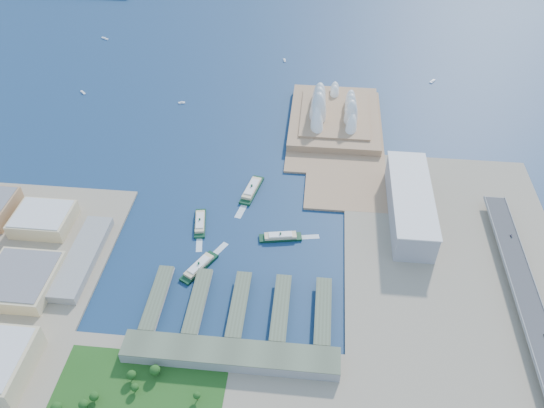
# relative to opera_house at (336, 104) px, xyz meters

# --- Properties ---
(ground) EXTENTS (3000.00, 3000.00, 0.00)m
(ground) POSITION_rel_opera_house_xyz_m (-105.00, -280.00, -32.00)
(ground) COLOR #0F2747
(ground) RESTS_ON ground
(east_land) EXTENTS (240.00, 500.00, 3.00)m
(east_land) POSITION_rel_opera_house_xyz_m (135.00, -330.00, -30.50)
(east_land) COLOR gray
(east_land) RESTS_ON ground
(peninsula) EXTENTS (135.00, 220.00, 3.00)m
(peninsula) POSITION_rel_opera_house_xyz_m (2.50, -20.00, -30.50)
(peninsula) COLOR #9E7956
(peninsula) RESTS_ON ground
(opera_house) EXTENTS (134.00, 180.00, 58.00)m
(opera_house) POSITION_rel_opera_house_xyz_m (0.00, 0.00, 0.00)
(opera_house) COLOR white
(opera_house) RESTS_ON peninsula
(toaster_building) EXTENTS (45.00, 155.00, 35.00)m
(toaster_building) POSITION_rel_opera_house_xyz_m (90.00, -200.00, -11.50)
(toaster_building) COLOR #929297
(toaster_building) RESTS_ON east_land
(expressway) EXTENTS (26.00, 340.00, 11.85)m
(expressway) POSITION_rel_opera_house_xyz_m (195.00, -340.00, -23.07)
(expressway) COLOR gray
(expressway) RESTS_ON east_land
(ferry_wharves) EXTENTS (184.00, 90.00, 9.30)m
(ferry_wharves) POSITION_rel_opera_house_xyz_m (-91.00, -355.00, -27.35)
(ferry_wharves) COLOR #4D5843
(ferry_wharves) RESTS_ON ground
(terminal_building) EXTENTS (200.00, 28.00, 12.00)m
(terminal_building) POSITION_rel_opera_house_xyz_m (-90.00, -415.00, -23.00)
(terminal_building) COLOR gray
(terminal_building) RESTS_ON south_land
(park) EXTENTS (150.00, 110.00, 16.00)m
(park) POSITION_rel_opera_house_xyz_m (-165.00, -470.00, -21.00)
(park) COLOR #194714
(park) RESTS_ON south_land
(ferry_a) EXTENTS (20.22, 49.99, 9.19)m
(ferry_a) POSITION_rel_opera_house_xyz_m (-155.08, -237.78, -27.40)
(ferry_a) COLOR #0D341D
(ferry_a) RESTS_ON ground
(ferry_b) EXTENTS (26.07, 58.32, 10.69)m
(ferry_b) POSITION_rel_opera_house_xyz_m (-101.92, -171.60, -26.65)
(ferry_b) COLOR #0D341D
(ferry_b) RESTS_ON ground
(ferry_c) EXTENTS (36.04, 50.68, 9.61)m
(ferry_c) POSITION_rel_opera_house_xyz_m (-142.13, -306.40, -27.20)
(ferry_c) COLOR #0D341D
(ferry_c) RESTS_ON ground
(ferry_d) EXTENTS (50.11, 20.68, 9.21)m
(ferry_d) POSITION_rel_opera_house_xyz_m (-58.44, -251.89, -27.40)
(ferry_d) COLOR #0D341D
(ferry_d) RESTS_ON ground
(boat_a) EXTENTS (11.79, 11.81, 2.57)m
(boat_a) POSITION_rel_opera_house_xyz_m (-405.75, 46.30, -30.71)
(boat_a) COLOR white
(boat_a) RESTS_ON ground
(boat_b) EXTENTS (10.78, 5.88, 2.76)m
(boat_b) POSITION_rel_opera_house_xyz_m (-239.20, 30.75, -30.62)
(boat_b) COLOR white
(boat_b) RESTS_ON ground
(boat_c) EXTENTS (10.60, 13.43, 3.03)m
(boat_c) POSITION_rel_opera_house_xyz_m (162.40, 140.11, -30.49)
(boat_c) COLOR white
(boat_c) RESTS_ON ground
(boat_d) EXTENTS (15.69, 11.02, 2.71)m
(boat_d) POSITION_rel_opera_house_xyz_m (-438.67, 248.27, -30.64)
(boat_d) COLOR white
(boat_d) RESTS_ON ground
(boat_e) EXTENTS (5.89, 11.96, 2.81)m
(boat_e) POSITION_rel_opera_house_xyz_m (-89.92, 191.55, -30.59)
(boat_e) COLOR white
(boat_e) RESTS_ON ground
(car_c) EXTENTS (1.94, 4.78, 1.39)m
(car_c) POSITION_rel_opera_house_xyz_m (199.00, -237.13, -16.46)
(car_c) COLOR slate
(car_c) RESTS_ON expressway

